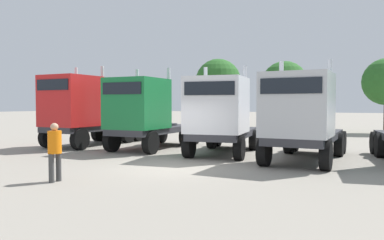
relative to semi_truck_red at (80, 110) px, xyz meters
name	(u,v)px	position (x,y,z in m)	size (l,w,h in m)	color
ground	(173,168)	(7.95, -3.73, -2.00)	(200.00, 200.00, 0.00)	gray
semi_truck_red	(80,110)	(0.00, 0.00, 0.00)	(2.59, 6.43, 4.42)	#333338
semi_truck_green	(144,113)	(4.04, 0.21, -0.11)	(2.74, 6.19, 4.17)	#333338
semi_truck_white	(220,115)	(8.24, 0.09, -0.16)	(3.36, 6.31, 4.08)	#333338
semi_truck_silver	(301,117)	(11.93, -0.63, -0.18)	(2.60, 6.47, 4.07)	#333338
visitor_in_hivis	(55,148)	(6.05, -7.51, -0.98)	(0.41, 0.44, 1.76)	#3D3D3D
oak_far_left	(218,82)	(1.20, 16.58, 2.37)	(4.19, 4.19, 6.49)	#4C3823
oak_far_centre	(284,85)	(6.69, 19.16, 2.12)	(4.25, 4.25, 6.26)	#4C3823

